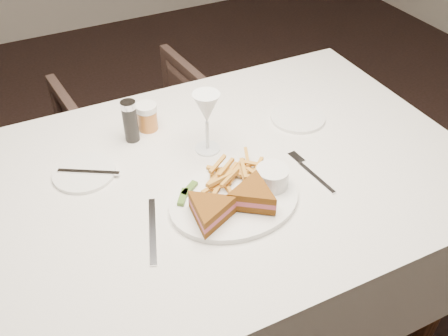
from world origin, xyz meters
name	(u,v)px	position (x,y,z in m)	size (l,w,h in m)	color
ground	(212,274)	(0.00, 0.00, 0.00)	(5.00, 5.00, 0.00)	black
table	(217,265)	(-0.10, -0.24, 0.38)	(1.36, 0.90, 0.75)	silver
chair_far	(141,131)	(-0.04, 0.64, 0.30)	(0.58, 0.55, 0.60)	#422F28
table_setting	(220,171)	(-0.10, -0.29, 0.79)	(0.79, 0.59, 0.18)	white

